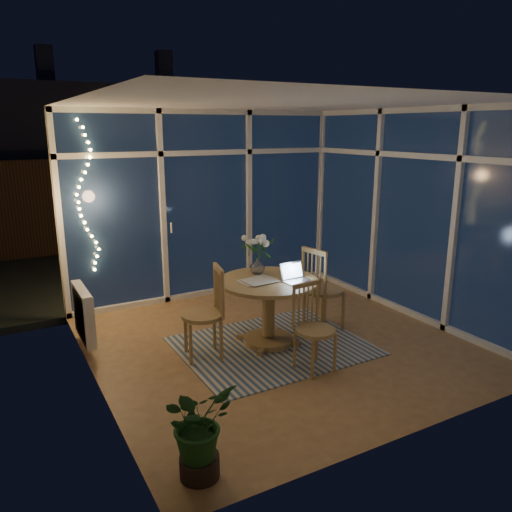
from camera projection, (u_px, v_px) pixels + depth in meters
name	position (u px, v px, depth m)	size (l,w,h in m)	color
floor	(279.00, 342.00, 5.65)	(4.00, 4.00, 0.00)	#91643F
ceiling	(282.00, 103.00, 5.00)	(4.00, 4.00, 0.00)	white
wall_back	(206.00, 205.00, 7.02)	(4.00, 0.04, 2.60)	beige
wall_front	(424.00, 277.00, 3.63)	(4.00, 0.04, 2.60)	beige
wall_left	(87.00, 251.00, 4.39)	(0.04, 4.00, 2.60)	beige
wall_right	(416.00, 215.00, 6.26)	(0.04, 4.00, 2.60)	beige
window_wall_back	(207.00, 205.00, 6.99)	(4.00, 0.10, 2.60)	white
window_wall_right	(413.00, 215.00, 6.24)	(0.10, 4.00, 2.60)	white
radiator	(83.00, 314.00, 5.41)	(0.10, 0.70, 0.58)	silver
fairy_lights	(85.00, 198.00, 6.09)	(0.24, 0.10, 1.85)	#EAC35D
garden_patio	(172.00, 250.00, 10.14)	(12.00, 6.00, 0.10)	black
garden_fence	(138.00, 202.00, 10.09)	(11.00, 0.08, 1.80)	#342213
neighbour_roof	(113.00, 134.00, 12.45)	(7.00, 3.00, 2.20)	#383A43
garden_shrubs	(127.00, 250.00, 8.05)	(0.90, 0.90, 0.90)	black
rug	(273.00, 346.00, 5.54)	(2.00, 1.60, 0.01)	beige
dining_table	(268.00, 312.00, 5.53)	(1.10, 1.10, 0.75)	olive
chair_left	(202.00, 313.00, 5.16)	(0.46, 0.46, 1.00)	olive
chair_right	(324.00, 288.00, 5.88)	(0.48, 0.48, 1.04)	olive
chair_front	(315.00, 328.00, 4.89)	(0.41, 0.41, 0.89)	olive
laptop	(298.00, 272.00, 5.34)	(0.29, 0.25, 0.21)	#BABBBF
flower_vase	(257.00, 265.00, 5.64)	(0.20, 0.20, 0.21)	silver
bowl	(287.00, 272.00, 5.66)	(0.15, 0.15, 0.04)	white
newspapers	(260.00, 281.00, 5.37)	(0.35, 0.27, 0.02)	silver
phone	(272.00, 282.00, 5.34)	(0.11, 0.05, 0.01)	black
potted_plant	(198.00, 428.00, 3.38)	(0.54, 0.47, 0.76)	#184418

